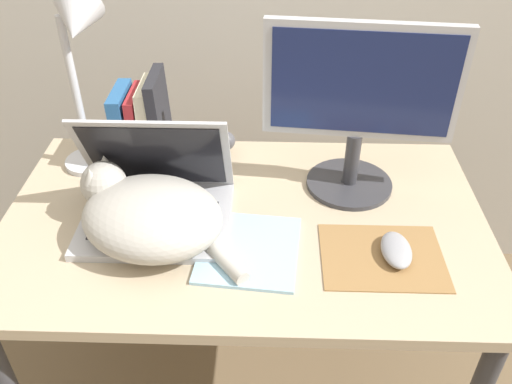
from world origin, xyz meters
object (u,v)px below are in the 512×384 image
Objects in this scene: desk_lamp at (79,56)px; webcam at (226,142)px; notepad at (249,249)px; book_row at (143,125)px; laptop at (156,200)px; cat at (148,214)px; computer_mouse at (396,250)px; external_monitor at (359,104)px.

webcam is at bearing 13.07° from desk_lamp.
webcam is (-0.08, 0.37, 0.04)m from notepad.
book_row reaches higher than notepad.
laptop is 0.37m from desk_lamp.
desk_lamp is at bearing 134.19° from laptop.
desk_lamp is 6.20× the size of webcam.
cat is at bearing -55.48° from desk_lamp.
webcam is (0.21, 0.03, -0.06)m from book_row.
computer_mouse is at bearing -44.15° from webcam.
computer_mouse is (0.07, -0.25, -0.21)m from external_monitor.
desk_lamp reaches higher than computer_mouse.
laptop is 1.35× the size of notepad.
external_monitor is (0.45, 0.14, 0.18)m from laptop.
laptop reaches higher than notepad.
laptop is at bearing 152.99° from notepad.
computer_mouse is 0.31m from notepad.
cat is at bearing 170.30° from notepad.
desk_lamp is 0.58m from notepad.
book_row is at bearing 102.29° from cat.
laptop is at bearing -73.35° from book_row.
laptop is 0.54m from computer_mouse.
computer_mouse is 1.50× the size of webcam.
laptop reaches higher than computer_mouse.
desk_lamp is 0.42m from webcam.
desk_lamp is (-0.63, 0.05, 0.08)m from external_monitor.
laptop is 1.36× the size of book_row.
desk_lamp is (-0.11, -0.05, 0.20)m from book_row.
book_row is 0.99× the size of notepad.
computer_mouse is 0.82m from desk_lamp.
desk_lamp reaches higher than notepad.
webcam is at bearing 66.89° from cat.
cat is 0.92× the size of external_monitor.
desk_lamp is at bearing 156.86° from computer_mouse.
book_row is 0.53× the size of desk_lamp.
webcam reaches higher than notepad.
webcam is (-0.39, 0.37, 0.03)m from computer_mouse.
desk_lamp reaches higher than webcam.
laptop is 4.47× the size of webcam.
webcam is at bearing 101.64° from notepad.
computer_mouse is at bearing -4.75° from cat.
book_row is at bearing 169.72° from external_monitor.
desk_lamp is at bearing -157.28° from book_row.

